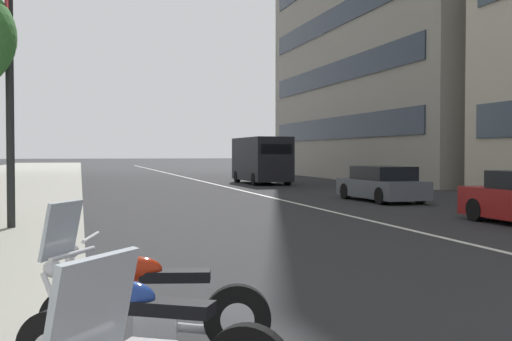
# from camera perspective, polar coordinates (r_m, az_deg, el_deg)

# --- Properties ---
(lane_centre_stripe) EXTENTS (110.00, 0.16, 0.01)m
(lane_centre_stripe) POSITION_cam_1_polar(r_m,az_deg,el_deg) (37.82, -4.07, -1.17)
(lane_centre_stripe) COLOR silver
(lane_centre_stripe) RESTS_ON ground
(motorcycle_under_tarp) EXTENTS (0.73, 2.09, 1.09)m
(motorcycle_under_tarp) POSITION_cam_1_polar(r_m,az_deg,el_deg) (6.00, -9.27, -12.22)
(motorcycle_under_tarp) COLOR black
(motorcycle_under_tarp) RESTS_ON ground
(car_far_down_avenue) EXTENTS (4.37, 1.93, 1.33)m
(car_far_down_avenue) POSITION_cam_1_polar(r_m,az_deg,el_deg) (24.38, 11.31, -1.25)
(car_far_down_avenue) COLOR #4C515B
(car_far_down_avenue) RESTS_ON ground
(delivery_van_ahead) EXTENTS (5.80, 2.26, 2.74)m
(delivery_van_ahead) POSITION_cam_1_polar(r_m,az_deg,el_deg) (37.34, 0.48, 1.04)
(delivery_van_ahead) COLOR black
(delivery_van_ahead) RESTS_ON ground
(street_lamp_with_banners) EXTENTS (1.26, 2.47, 8.56)m
(street_lamp_with_banners) POSITION_cam_1_polar(r_m,az_deg,el_deg) (15.61, -20.21, 14.17)
(street_lamp_with_banners) COLOR #232326
(street_lamp_with_banners) RESTS_ON sidewalk_right_plaza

